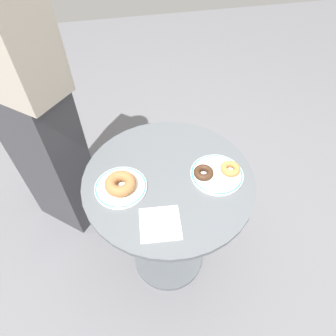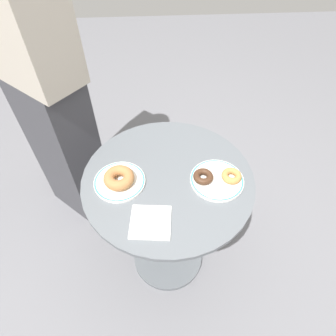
{
  "view_description": "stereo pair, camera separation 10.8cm",
  "coord_description": "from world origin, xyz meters",
  "px_view_note": "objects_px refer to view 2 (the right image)",
  "views": [
    {
      "loc": [
        -0.15,
        -0.69,
        1.57
      ],
      "look_at": [
        0.0,
        0.01,
        0.76
      ],
      "focal_mm": 30.54,
      "sensor_mm": 36.0,
      "label": 1
    },
    {
      "loc": [
        -0.05,
        -0.7,
        1.57
      ],
      "look_at": [
        0.0,
        0.01,
        0.76
      ],
      "focal_mm": 30.54,
      "sensor_mm": 36.0,
      "label": 2
    }
  ],
  "objects_px": {
    "person_figure": "(46,94)",
    "donut_old_fashioned": "(232,176)",
    "plate_left": "(120,181)",
    "donut_cinnamon": "(119,178)",
    "paper_napkin": "(151,222)",
    "donut_chocolate": "(203,177)",
    "plate_right": "(217,180)",
    "cafe_table": "(168,212)"
  },
  "relations": [
    {
      "from": "plate_right",
      "to": "person_figure",
      "type": "relative_size",
      "value": 0.12
    },
    {
      "from": "donut_old_fashioned",
      "to": "cafe_table",
      "type": "bearing_deg",
      "value": 173.05
    },
    {
      "from": "paper_napkin",
      "to": "donut_cinnamon",
      "type": "bearing_deg",
      "value": 122.11
    },
    {
      "from": "cafe_table",
      "to": "plate_right",
      "type": "distance_m",
      "value": 0.31
    },
    {
      "from": "plate_left",
      "to": "donut_old_fashioned",
      "type": "height_order",
      "value": "donut_old_fashioned"
    },
    {
      "from": "plate_left",
      "to": "person_figure",
      "type": "xyz_separation_m",
      "value": [
        -0.35,
        0.46,
        0.09
      ]
    },
    {
      "from": "plate_right",
      "to": "donut_old_fashioned",
      "type": "bearing_deg",
      "value": 1.58
    },
    {
      "from": "plate_right",
      "to": "donut_chocolate",
      "type": "distance_m",
      "value": 0.06
    },
    {
      "from": "plate_right",
      "to": "paper_napkin",
      "type": "height_order",
      "value": "plate_right"
    },
    {
      "from": "cafe_table",
      "to": "person_figure",
      "type": "xyz_separation_m",
      "value": [
        -0.53,
        0.45,
        0.34
      ]
    },
    {
      "from": "cafe_table",
      "to": "plate_left",
      "type": "relative_size",
      "value": 3.67
    },
    {
      "from": "plate_right",
      "to": "person_figure",
      "type": "bearing_deg",
      "value": 146.05
    },
    {
      "from": "plate_right",
      "to": "donut_chocolate",
      "type": "bearing_deg",
      "value": 174.84
    },
    {
      "from": "plate_left",
      "to": "donut_chocolate",
      "type": "distance_m",
      "value": 0.32
    },
    {
      "from": "plate_left",
      "to": "person_figure",
      "type": "height_order",
      "value": "person_figure"
    },
    {
      "from": "donut_cinnamon",
      "to": "person_figure",
      "type": "relative_size",
      "value": 0.07
    },
    {
      "from": "plate_left",
      "to": "person_figure",
      "type": "relative_size",
      "value": 0.12
    },
    {
      "from": "paper_napkin",
      "to": "plate_left",
      "type": "bearing_deg",
      "value": 121.68
    },
    {
      "from": "donut_cinnamon",
      "to": "paper_napkin",
      "type": "distance_m",
      "value": 0.21
    },
    {
      "from": "donut_old_fashioned",
      "to": "paper_napkin",
      "type": "height_order",
      "value": "donut_old_fashioned"
    },
    {
      "from": "donut_chocolate",
      "to": "person_figure",
      "type": "relative_size",
      "value": 0.05
    },
    {
      "from": "plate_left",
      "to": "donut_cinnamon",
      "type": "relative_size",
      "value": 1.7
    },
    {
      "from": "cafe_table",
      "to": "person_figure",
      "type": "bearing_deg",
      "value": 139.64
    },
    {
      "from": "cafe_table",
      "to": "plate_right",
      "type": "height_order",
      "value": "plate_right"
    },
    {
      "from": "plate_right",
      "to": "donut_old_fashioned",
      "type": "distance_m",
      "value": 0.06
    },
    {
      "from": "paper_napkin",
      "to": "person_figure",
      "type": "bearing_deg",
      "value": 125.33
    },
    {
      "from": "cafe_table",
      "to": "plate_left",
      "type": "distance_m",
      "value": 0.31
    },
    {
      "from": "donut_cinnamon",
      "to": "donut_old_fashioned",
      "type": "relative_size",
      "value": 1.51
    },
    {
      "from": "plate_left",
      "to": "paper_napkin",
      "type": "distance_m",
      "value": 0.21
    },
    {
      "from": "cafe_table",
      "to": "donut_old_fashioned",
      "type": "bearing_deg",
      "value": -6.95
    },
    {
      "from": "donut_old_fashioned",
      "to": "paper_napkin",
      "type": "relative_size",
      "value": 0.55
    },
    {
      "from": "plate_left",
      "to": "person_figure",
      "type": "distance_m",
      "value": 0.59
    },
    {
      "from": "cafe_table",
      "to": "paper_napkin",
      "type": "bearing_deg",
      "value": -110.1
    },
    {
      "from": "cafe_table",
      "to": "donut_chocolate",
      "type": "distance_m",
      "value": 0.3
    },
    {
      "from": "donut_old_fashioned",
      "to": "person_figure",
      "type": "height_order",
      "value": "person_figure"
    },
    {
      "from": "person_figure",
      "to": "donut_old_fashioned",
      "type": "bearing_deg",
      "value": -31.98
    },
    {
      "from": "donut_cinnamon",
      "to": "plate_right",
      "type": "bearing_deg",
      "value": -1.85
    },
    {
      "from": "plate_right",
      "to": "person_figure",
      "type": "distance_m",
      "value": 0.87
    },
    {
      "from": "plate_right",
      "to": "donut_cinnamon",
      "type": "xyz_separation_m",
      "value": [
        -0.37,
        0.01,
        0.03
      ]
    },
    {
      "from": "donut_chocolate",
      "to": "person_figure",
      "type": "xyz_separation_m",
      "value": [
        -0.66,
        0.48,
        0.07
      ]
    },
    {
      "from": "plate_left",
      "to": "donut_cinnamon",
      "type": "height_order",
      "value": "donut_cinnamon"
    },
    {
      "from": "donut_cinnamon",
      "to": "donut_old_fashioned",
      "type": "distance_m",
      "value": 0.42
    }
  ]
}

